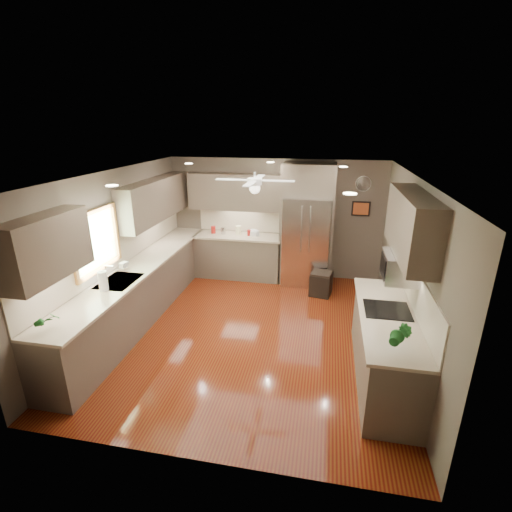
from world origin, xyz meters
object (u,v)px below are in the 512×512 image
(canister_c, at_px, (238,230))
(stool, at_px, (321,283))
(soap_bottle, at_px, (124,264))
(refrigerator, at_px, (307,228))
(canister_b, at_px, (223,231))
(microwave, at_px, (400,267))
(potted_plant_right, at_px, (400,336))
(potted_plant_left, at_px, (48,320))
(bowl, at_px, (254,235))
(canister_d, at_px, (249,233))
(canister_a, at_px, (213,230))
(paper_towel, at_px, (103,281))

(canister_c, distance_m, stool, 2.07)
(soap_bottle, relative_size, refrigerator, 0.08)
(canister_b, xyz_separation_m, soap_bottle, (-1.01, -2.26, 0.03))
(microwave, bearing_deg, potted_plant_right, -96.49)
(potted_plant_left, distance_m, bowl, 4.41)
(canister_b, bearing_deg, soap_bottle, -114.02)
(canister_d, height_order, potted_plant_left, potted_plant_left)
(canister_a, relative_size, canister_c, 0.81)
(paper_towel, bearing_deg, refrigerator, 48.54)
(potted_plant_right, distance_m, paper_towel, 3.93)
(microwave, bearing_deg, canister_d, 132.57)
(potted_plant_right, distance_m, stool, 3.39)
(canister_b, bearing_deg, canister_a, 174.17)
(canister_c, distance_m, paper_towel, 3.31)
(bowl, distance_m, stool, 1.73)
(stool, bearing_deg, soap_bottle, -152.28)
(paper_towel, bearing_deg, canister_a, 77.71)
(canister_d, xyz_separation_m, microwave, (2.52, -2.75, 0.48))
(canister_c, distance_m, refrigerator, 1.45)
(canister_a, distance_m, potted_plant_right, 4.97)
(canister_c, xyz_separation_m, stool, (1.80, -0.66, -0.79))
(canister_a, relative_size, soap_bottle, 0.82)
(canister_c, bearing_deg, soap_bottle, -120.02)
(potted_plant_right, relative_size, paper_towel, 1.08)
(canister_b, xyz_separation_m, stool, (2.12, -0.62, -0.77))
(canister_b, bearing_deg, refrigerator, -1.19)
(bowl, bearing_deg, potted_plant_left, -110.69)
(canister_c, xyz_separation_m, potted_plant_right, (2.65, -3.82, 0.08))
(potted_plant_right, relative_size, bowl, 1.42)
(potted_plant_right, height_order, microwave, microwave)
(refrigerator, bearing_deg, canister_c, 176.93)
(canister_d, distance_m, bowl, 0.12)
(potted_plant_left, distance_m, paper_towel, 1.10)
(refrigerator, bearing_deg, stool, -58.31)
(bowl, bearing_deg, canister_c, 170.91)
(canister_b, height_order, refrigerator, refrigerator)
(canister_b, distance_m, bowl, 0.68)
(canister_d, xyz_separation_m, refrigerator, (1.20, -0.04, 0.19))
(canister_a, distance_m, microwave, 4.34)
(microwave, bearing_deg, paper_towel, -175.74)
(potted_plant_right, bearing_deg, canister_d, 122.43)
(canister_b, xyz_separation_m, bowl, (0.67, -0.02, -0.04))
(canister_c, relative_size, canister_d, 1.55)
(canister_c, relative_size, bowl, 0.80)
(stool, distance_m, paper_towel, 3.96)
(canister_c, xyz_separation_m, paper_towel, (-1.21, -3.08, 0.05))
(refrigerator, distance_m, microwave, 3.03)
(soap_bottle, bearing_deg, stool, 27.72)
(canister_b, relative_size, potted_plant_left, 0.54)
(soap_bottle, distance_m, refrigerator, 3.56)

